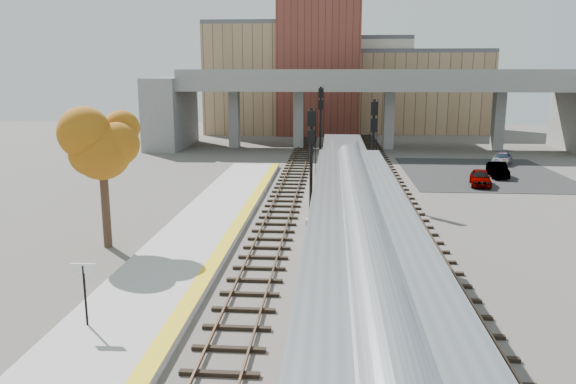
% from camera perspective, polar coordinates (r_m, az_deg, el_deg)
% --- Properties ---
extents(ground, '(160.00, 160.00, 0.00)m').
position_cam_1_polar(ground, '(25.92, 3.99, -8.54)').
color(ground, '#47423D').
rests_on(ground, ground).
extents(platform, '(4.50, 60.00, 0.35)m').
position_cam_1_polar(platform, '(26.88, -11.79, -7.61)').
color(platform, '#9E9E99').
rests_on(platform, ground).
extents(yellow_strip, '(0.70, 60.00, 0.01)m').
position_cam_1_polar(yellow_strip, '(26.37, -7.81, -7.44)').
color(yellow_strip, yellow).
rests_on(yellow_strip, platform).
extents(tracks, '(10.70, 95.00, 0.25)m').
position_cam_1_polar(tracks, '(37.87, 5.59, -1.82)').
color(tracks, black).
rests_on(tracks, ground).
extents(overpass, '(54.00, 12.00, 9.50)m').
position_cam_1_polar(overpass, '(69.52, 8.54, 9.16)').
color(overpass, slate).
rests_on(overpass, ground).
extents(buildings_far, '(43.00, 21.00, 20.60)m').
position_cam_1_polar(buildings_far, '(90.86, 5.30, 11.18)').
color(buildings_far, '#9A7C59').
rests_on(buildings_far, ground).
extents(parking_lot, '(14.00, 18.00, 0.04)m').
position_cam_1_polar(parking_lot, '(54.84, 19.08, 1.82)').
color(parking_lot, black).
rests_on(parking_lot, ground).
extents(locomotive, '(3.02, 19.05, 4.10)m').
position_cam_1_polar(locomotive, '(39.20, 5.71, 1.94)').
color(locomotive, '#A8AAB2').
rests_on(locomotive, ground).
extents(coach, '(3.03, 25.00, 5.00)m').
position_cam_1_polar(coach, '(17.20, 7.23, -9.52)').
color(coach, '#A8AAB2').
rests_on(coach, ground).
extents(signal_mast_near, '(0.60, 0.64, 7.06)m').
position_cam_1_polar(signal_mast_near, '(33.71, 2.35, 2.47)').
color(signal_mast_near, '#9E9E99').
rests_on(signal_mast_near, ground).
extents(signal_mast_mid, '(0.60, 0.64, 7.32)m').
position_cam_1_polar(signal_mast_mid, '(39.91, 8.60, 4.09)').
color(signal_mast_mid, '#9E9E99').
rests_on(signal_mast_mid, ground).
extents(signal_mast_far, '(0.60, 0.64, 7.71)m').
position_cam_1_polar(signal_mast_far, '(59.73, 3.32, 7.03)').
color(signal_mast_far, '#9E9E99').
rests_on(signal_mast_far, ground).
extents(station_sign, '(0.90, 0.08, 2.27)m').
position_cam_1_polar(station_sign, '(21.00, -20.01, -8.51)').
color(station_sign, black).
rests_on(station_sign, platform).
extents(tree, '(3.60, 3.60, 7.27)m').
position_cam_1_polar(tree, '(30.45, -18.42, 4.43)').
color(tree, '#382619').
rests_on(tree, ground).
extents(car_a, '(2.22, 4.12, 1.33)m').
position_cam_1_polar(car_a, '(48.50, 18.97, 1.39)').
color(car_a, '#99999E').
rests_on(car_a, parking_lot).
extents(car_b, '(1.65, 3.99, 1.28)m').
position_cam_1_polar(car_b, '(53.03, 20.53, 2.11)').
color(car_b, '#99999E').
rests_on(car_b, parking_lot).
extents(car_c, '(3.09, 4.32, 1.16)m').
position_cam_1_polar(car_c, '(60.73, 20.92, 3.19)').
color(car_c, '#99999E').
rests_on(car_c, parking_lot).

